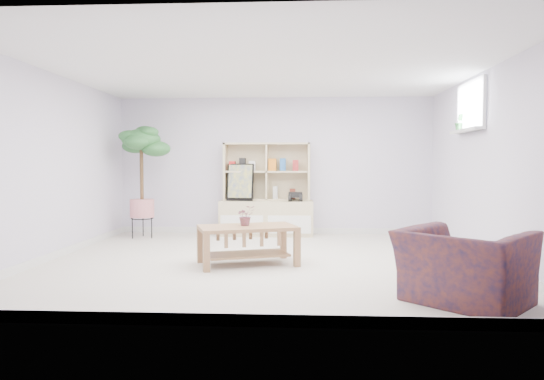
{
  "coord_description": "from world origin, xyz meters",
  "views": [
    {
      "loc": [
        0.4,
        -6.07,
        1.22
      ],
      "look_at": [
        0.06,
        0.48,
        0.88
      ],
      "focal_mm": 32.0,
      "sensor_mm": 36.0,
      "label": 1
    }
  ],
  "objects_px": {
    "coffee_table": "(248,245)",
    "floor_tree": "(142,182)",
    "armchair": "(464,262)",
    "storage_unit": "(266,189)"
  },
  "relations": [
    {
      "from": "coffee_table",
      "to": "floor_tree",
      "type": "xyz_separation_m",
      "value": [
        -1.98,
        2.06,
        0.7
      ]
    },
    {
      "from": "coffee_table",
      "to": "floor_tree",
      "type": "distance_m",
      "value": 2.94
    },
    {
      "from": "coffee_table",
      "to": "armchair",
      "type": "xyz_separation_m",
      "value": [
        2.07,
        -1.57,
        0.13
      ]
    },
    {
      "from": "coffee_table",
      "to": "armchair",
      "type": "bearing_deg",
      "value": -55.99
    },
    {
      "from": "storage_unit",
      "to": "coffee_table",
      "type": "xyz_separation_m",
      "value": [
        -0.07,
        -2.47,
        -0.56
      ]
    },
    {
      "from": "storage_unit",
      "to": "floor_tree",
      "type": "relative_size",
      "value": 0.85
    },
    {
      "from": "storage_unit",
      "to": "coffee_table",
      "type": "relative_size",
      "value": 1.38
    },
    {
      "from": "armchair",
      "to": "coffee_table",
      "type": "bearing_deg",
      "value": 6.04
    },
    {
      "from": "storage_unit",
      "to": "floor_tree",
      "type": "height_order",
      "value": "floor_tree"
    },
    {
      "from": "coffee_table",
      "to": "armchair",
      "type": "distance_m",
      "value": 2.6
    }
  ]
}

